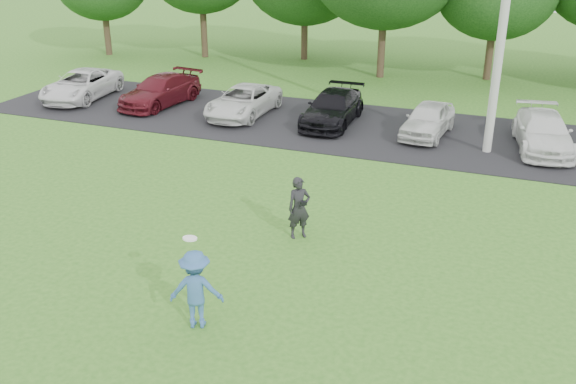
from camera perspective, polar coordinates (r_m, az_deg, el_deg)
name	(u,v)px	position (r m, az deg, el deg)	size (l,w,h in m)	color
ground	(225,317)	(13.02, -5.60, -10.99)	(100.00, 100.00, 0.00)	#2E641C
parking_lot	(379,130)	(24.23, 8.07, 5.47)	(32.00, 6.50, 0.03)	black
frisbee_player	(196,289)	(12.42, -8.19, -8.55)	(1.17, 0.90, 1.90)	#335C90
camera_bystander	(299,208)	(15.63, 0.99, -1.42)	(0.68, 0.65, 1.57)	black
parked_cars	(326,109)	(24.52, 3.43, 7.37)	(28.13, 4.82, 1.22)	silver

